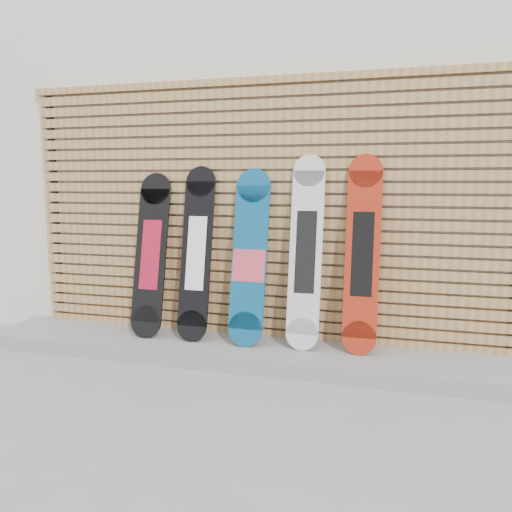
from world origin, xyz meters
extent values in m
plane|color=gray|center=(0.00, 0.00, 0.00)|extent=(80.00, 80.00, 0.00)
cube|color=silver|center=(0.50, 3.50, 1.80)|extent=(12.00, 5.00, 3.60)
cube|color=gray|center=(-0.15, 0.68, 0.06)|extent=(4.60, 0.70, 0.12)
cube|color=#A77A45|center=(-0.15, 0.97, 0.14)|extent=(4.20, 0.05, 0.08)
cube|color=#A77A45|center=(-0.15, 0.97, 0.23)|extent=(4.20, 0.05, 0.08)
cube|color=#A77A45|center=(-0.15, 0.97, 0.33)|extent=(4.20, 0.05, 0.07)
cube|color=#A77A45|center=(-0.15, 0.97, 0.43)|extent=(4.20, 0.05, 0.07)
cube|color=#A77A45|center=(-0.15, 0.97, 0.53)|extent=(4.20, 0.05, 0.07)
cube|color=#A77A45|center=(-0.15, 0.97, 0.62)|extent=(4.20, 0.05, 0.07)
cube|color=#A77A45|center=(-0.15, 0.97, 0.72)|extent=(4.20, 0.05, 0.07)
cube|color=#A77A45|center=(-0.15, 0.97, 0.82)|extent=(4.20, 0.05, 0.07)
cube|color=#A77A45|center=(-0.15, 0.97, 0.91)|extent=(4.20, 0.05, 0.07)
cube|color=#A77A45|center=(-0.15, 0.97, 1.01)|extent=(4.20, 0.05, 0.08)
cube|color=#A77A45|center=(-0.15, 0.97, 1.11)|extent=(4.20, 0.05, 0.08)
cube|color=#A77A45|center=(-0.15, 0.97, 1.20)|extent=(4.20, 0.05, 0.08)
cube|color=#A77A45|center=(-0.15, 0.97, 1.30)|extent=(4.20, 0.05, 0.08)
cube|color=#A77A45|center=(-0.15, 0.97, 1.40)|extent=(4.20, 0.05, 0.08)
cube|color=#A77A45|center=(-0.15, 0.97, 1.50)|extent=(4.20, 0.05, 0.08)
cube|color=#A77A45|center=(-0.15, 0.97, 1.59)|extent=(4.20, 0.05, 0.08)
cube|color=#A77A45|center=(-0.15, 0.97, 1.69)|extent=(4.20, 0.05, 0.08)
cube|color=#A77A45|center=(-0.15, 0.97, 1.79)|extent=(4.20, 0.05, 0.08)
cube|color=#A77A45|center=(-0.15, 0.97, 1.88)|extent=(4.20, 0.05, 0.08)
cube|color=#A77A45|center=(-0.15, 0.97, 1.98)|extent=(4.20, 0.05, 0.08)
cube|color=#A77A45|center=(-0.15, 0.97, 2.08)|extent=(4.20, 0.05, 0.08)
cube|color=#A77A45|center=(-0.15, 0.97, 2.17)|extent=(4.20, 0.05, 0.08)
cube|color=black|center=(-2.17, 0.99, 1.12)|extent=(0.06, 0.04, 2.23)
cube|color=#A77A45|center=(-0.15, 0.97, 2.26)|extent=(4.26, 0.07, 0.06)
cube|color=black|center=(-1.07, 0.77, 0.82)|extent=(0.28, 0.28, 1.13)
cylinder|color=black|center=(-1.07, 0.64, 0.26)|extent=(0.28, 0.09, 0.28)
cylinder|color=black|center=(-1.07, 0.90, 1.39)|extent=(0.28, 0.09, 0.28)
cube|color=maroon|center=(-1.07, 0.77, 0.82)|extent=(0.18, 0.16, 0.60)
cube|color=black|center=(-0.64, 0.78, 0.85)|extent=(0.26, 0.28, 1.20)
cylinder|color=black|center=(-0.64, 0.65, 0.25)|extent=(0.26, 0.08, 0.26)
cylinder|color=black|center=(-0.64, 0.91, 1.45)|extent=(0.26, 0.08, 0.26)
cube|color=white|center=(-0.64, 0.78, 0.85)|extent=(0.16, 0.16, 0.62)
cube|color=#0C507B|center=(-0.18, 0.77, 0.84)|extent=(0.29, 0.28, 1.16)
cylinder|color=#0C507B|center=(-0.18, 0.64, 0.26)|extent=(0.29, 0.08, 0.29)
cylinder|color=#0C507B|center=(-0.18, 0.90, 1.42)|extent=(0.29, 0.08, 0.29)
cube|color=#ED536A|center=(-0.18, 0.76, 0.77)|extent=(0.27, 0.08, 0.26)
cube|color=silver|center=(0.29, 0.79, 0.89)|extent=(0.26, 0.26, 1.29)
cylinder|color=silver|center=(0.29, 0.67, 0.25)|extent=(0.26, 0.07, 0.26)
cylinder|color=silver|center=(0.29, 0.91, 1.54)|extent=(0.26, 0.07, 0.26)
cube|color=black|center=(0.29, 0.79, 0.89)|extent=(0.16, 0.15, 0.65)
cube|color=#A92612|center=(0.73, 0.80, 0.89)|extent=(0.27, 0.25, 1.29)
cylinder|color=#A92612|center=(0.73, 0.68, 0.25)|extent=(0.27, 0.07, 0.27)
cylinder|color=#A92612|center=(0.73, 0.91, 1.53)|extent=(0.27, 0.07, 0.27)
cube|color=black|center=(0.73, 0.80, 0.89)|extent=(0.16, 0.14, 0.65)
camera|label=1|loc=(0.94, -3.12, 1.45)|focal=35.00mm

